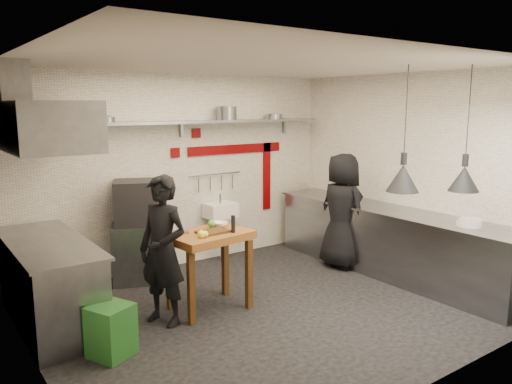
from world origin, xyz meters
TOP-DOWN VIEW (x-y plane):
  - floor at (0.00, 0.00)m, footprint 5.00×5.00m
  - ceiling at (0.00, 0.00)m, footprint 5.00×5.00m
  - wall_back at (0.00, 2.10)m, footprint 5.00×0.04m
  - wall_front at (0.00, -2.10)m, footprint 5.00×0.04m
  - wall_left at (-2.50, 0.00)m, footprint 0.04×4.20m
  - wall_right at (2.50, 0.00)m, footprint 0.04×4.20m
  - red_band_horiz at (0.95, 2.08)m, footprint 1.70×0.02m
  - red_band_vert at (1.55, 2.08)m, footprint 0.14×0.02m
  - red_tile_a at (0.25, 2.08)m, footprint 0.14×0.02m
  - red_tile_b at (-0.10, 2.08)m, footprint 0.14×0.02m
  - back_shelf at (0.00, 1.92)m, footprint 4.60×0.34m
  - shelf_bracket_left at (-1.90, 2.07)m, footprint 0.04×0.06m
  - shelf_bracket_mid at (0.00, 2.07)m, footprint 0.04×0.06m
  - shelf_bracket_right at (1.90, 2.07)m, footprint 0.04×0.06m
  - pan_far_left at (-1.22, 1.92)m, footprint 0.35×0.35m
  - pan_mid_left at (-1.14, 1.92)m, footprint 0.28×0.28m
  - stock_pot at (0.68, 1.92)m, footprint 0.39×0.39m
  - pan_right at (1.57, 1.92)m, footprint 0.33×0.33m
  - oven_stand at (-0.80, 1.82)m, footprint 0.92×0.88m
  - combi_oven at (-0.85, 1.76)m, footprint 0.73×0.71m
  - oven_door at (-0.81, 1.47)m, footprint 0.44×0.22m
  - oven_glass at (-0.80, 1.47)m, footprint 0.38×0.18m
  - hand_sink at (0.55, 1.92)m, footprint 0.46×0.34m
  - sink_tap at (0.55, 1.92)m, footprint 0.03×0.03m
  - sink_drain at (0.55, 1.88)m, footprint 0.06×0.06m
  - utensil_rail at (0.55, 2.06)m, footprint 0.90×0.02m
  - counter_right at (2.15, 0.00)m, footprint 0.70×3.80m
  - counter_right_top at (2.15, 0.00)m, footprint 0.76×3.90m
  - plate_stack at (2.12, -1.20)m, footprint 0.34×0.34m
  - small_bowl_right at (2.10, -1.14)m, footprint 0.22×0.22m
  - counter_left at (-2.15, 1.05)m, footprint 0.70×1.90m
  - counter_left_top at (-2.15, 1.05)m, footprint 0.76×2.00m
  - extractor_hood at (-2.10, 1.05)m, footprint 0.78×1.60m
  - hood_duct at (-2.35, 1.05)m, footprint 0.28×0.28m
  - green_bin at (-1.87, -0.02)m, footprint 0.47×0.47m
  - prep_table at (-0.54, 0.40)m, footprint 0.99×0.75m
  - cutting_board at (-0.51, 0.36)m, footprint 0.36×0.27m
  - pepper_mill at (-0.32, 0.23)m, footprint 0.05×0.05m
  - lemon_a at (-0.73, 0.24)m, footprint 0.11×0.11m
  - lemon_b at (-0.69, 0.23)m, footprint 0.08×0.08m
  - veg_ball at (-0.41, 0.56)m, footprint 0.10×0.10m
  - steel_tray at (-0.84, 0.56)m, footprint 0.22×0.17m
  - bowl at (-0.29, 0.56)m, footprint 0.20×0.20m
  - heat_lamp_near at (1.32, -0.81)m, footprint 0.41×0.41m
  - heat_lamp_far at (1.86, -1.24)m, footprint 0.39×0.39m
  - chef_left at (-1.14, 0.36)m, footprint 0.60×0.70m
  - chef_right at (1.82, 0.61)m, footprint 0.56×0.84m

SIDE VIEW (x-z plane):
  - floor at x=0.00m, z-range 0.00..0.00m
  - green_bin at x=-1.87m, z-range 0.00..0.50m
  - sink_drain at x=0.55m, z-range 0.01..0.67m
  - oven_stand at x=-0.80m, z-range 0.00..0.80m
  - counter_right at x=2.15m, z-range 0.00..0.90m
  - counter_left at x=-2.15m, z-range 0.00..0.90m
  - prep_table at x=-0.54m, z-range 0.00..0.92m
  - hand_sink at x=0.55m, z-range 0.67..0.89m
  - chef_left at x=-1.14m, z-range 0.00..1.63m
  - chef_right at x=1.82m, z-range 0.00..1.68m
  - counter_right_top at x=2.15m, z-range 0.90..0.93m
  - counter_left_top at x=-2.15m, z-range 0.90..0.93m
  - cutting_board at x=-0.51m, z-range 0.92..0.94m
  - steel_tray at x=-0.84m, z-range 0.92..0.95m
  - bowl at x=-0.29m, z-range 0.92..0.98m
  - small_bowl_right at x=2.10m, z-range 0.93..0.98m
  - lemon_b at x=-0.69m, z-range 0.92..0.99m
  - sink_tap at x=0.55m, z-range 0.89..1.03m
  - lemon_a at x=-0.73m, z-range 0.92..1.00m
  - veg_ball at x=-0.41m, z-range 0.92..1.02m
  - plate_stack at x=2.12m, z-range 0.93..1.02m
  - pepper_mill at x=-0.32m, z-range 0.92..1.12m
  - combi_oven at x=-0.85m, z-range 0.80..1.38m
  - oven_door at x=-0.81m, z-range 0.86..1.32m
  - oven_glass at x=-0.80m, z-range 0.92..1.26m
  - red_band_vert at x=1.55m, z-range 0.65..1.75m
  - utensil_rail at x=0.55m, z-range 1.31..1.33m
  - wall_back at x=0.00m, z-range 0.00..2.80m
  - wall_front at x=0.00m, z-range 0.00..2.80m
  - wall_left at x=-2.50m, z-range 0.00..2.80m
  - wall_right at x=2.50m, z-range 0.00..2.80m
  - red_band_horiz at x=0.95m, z-range 1.61..1.75m
  - red_tile_b at x=-0.10m, z-range 1.61..1.75m
  - red_tile_a at x=0.25m, z-range 1.88..2.02m
  - shelf_bracket_left at x=-1.90m, z-range 1.90..2.14m
  - shelf_bracket_mid at x=0.00m, z-range 1.90..2.14m
  - shelf_bracket_right at x=1.90m, z-range 1.90..2.14m
  - heat_lamp_near at x=1.32m, z-range 1.37..2.80m
  - heat_lamp_far at x=1.86m, z-range 1.39..2.80m
  - back_shelf at x=0.00m, z-range 2.10..2.14m
  - extractor_hood at x=-2.10m, z-range 1.90..2.40m
  - pan_mid_left at x=-1.14m, z-range 2.14..2.21m
  - pan_right at x=1.57m, z-range 2.14..2.22m
  - pan_far_left at x=-1.22m, z-range 2.14..2.23m
  - stock_pot at x=0.68m, z-range 2.14..2.34m
  - hood_duct at x=-2.35m, z-range 2.30..2.80m
  - ceiling at x=0.00m, z-range 2.80..2.80m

